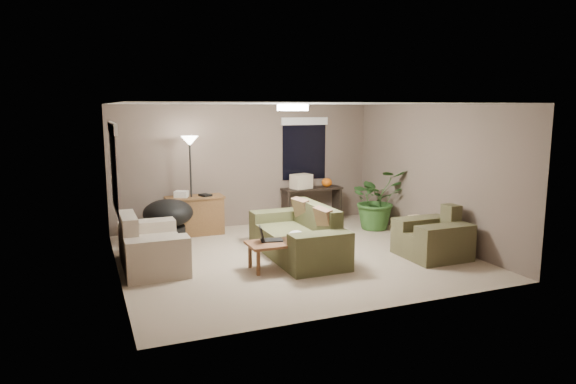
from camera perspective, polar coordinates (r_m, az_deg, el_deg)
name	(u,v)px	position (r m, az deg, el deg)	size (l,w,h in m)	color
room_shell	(293,182)	(8.32, 0.52, 1.15)	(5.50, 5.50, 5.50)	tan
main_sofa	(299,238)	(8.54, 1.25, -5.19)	(0.95, 2.20, 0.85)	brown
throw_pillows	(313,216)	(8.56, 2.83, -2.72)	(0.28, 1.37, 0.47)	#8C7251
loveseat	(150,248)	(8.23, -15.06, -6.05)	(0.90, 1.60, 0.85)	beige
armchair	(433,239)	(8.81, 15.79, -5.07)	(0.95, 1.00, 0.85)	#4D492E
coffee_table	(280,246)	(7.87, -0.88, -5.97)	(1.00, 0.55, 0.42)	brown
laptop	(267,237)	(7.88, -2.29, -5.05)	(0.40, 0.29, 0.24)	black
plastic_bag	(296,237)	(7.77, 0.89, -4.98)	(0.27, 0.24, 0.19)	white
desk	(195,215)	(10.09, -10.28, -2.56)	(1.10, 0.50, 0.75)	brown
desk_papers	(186,194)	(9.97, -11.21, -0.25)	(0.73, 0.33, 0.12)	silver
console_table	(312,202)	(10.99, 2.67, -1.13)	(1.30, 0.40, 0.75)	black
pumpkin	(327,182)	(11.07, 4.33, 1.06)	(0.22, 0.22, 0.19)	orange
cardboard_box	(301,181)	(10.81, 1.48, 1.19)	(0.40, 0.30, 0.30)	beige
papasan_chair	(168,218)	(9.57, -13.16, -2.79)	(1.03, 1.03, 0.80)	black
floor_lamp	(190,153)	(9.84, -10.84, 4.30)	(0.32, 0.32, 1.91)	black
ceiling_fixture	(293,107)	(8.23, 0.53, 9.37)	(0.50, 0.50, 0.10)	white
houseplant	(376,206)	(10.54, 9.79, -1.49)	(1.10, 1.22, 0.95)	#2D5923
cat_scratching_post	(415,231)	(9.65, 13.98, -4.24)	(0.32, 0.32, 0.50)	tan
window_left	(113,153)	(7.95, -18.89, 4.13)	(0.05, 1.56, 1.33)	black
window_back	(304,138)	(11.04, 1.84, 5.99)	(1.06, 0.05, 1.33)	black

